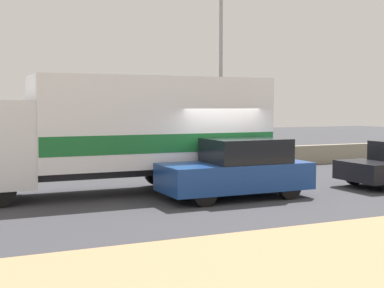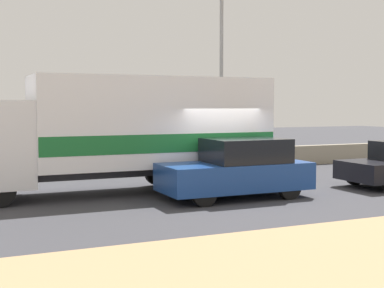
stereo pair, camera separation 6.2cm
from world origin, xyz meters
TOP-DOWN VIEW (x-y plane):
  - ground_plane at (0.00, 0.00)m, footprint 80.00×80.00m
  - stone_wall_backdrop at (0.00, 6.11)m, footprint 60.00×0.35m
  - street_lamp at (2.19, 5.24)m, footprint 0.56×0.28m
  - box_truck at (-2.47, 2.01)m, footprint 9.01×2.39m
  - car_hatchback at (-0.04, -0.17)m, footprint 4.19×1.77m

SIDE VIEW (x-z plane):
  - ground_plane at x=0.00m, z-range 0.00..0.00m
  - stone_wall_backdrop at x=0.00m, z-range 0.00..0.83m
  - car_hatchback at x=-0.04m, z-range -0.02..1.65m
  - box_truck at x=-2.47m, z-range 0.15..3.58m
  - street_lamp at x=2.19m, z-range 0.55..7.85m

